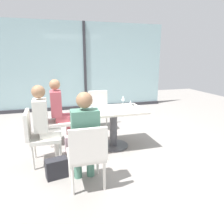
# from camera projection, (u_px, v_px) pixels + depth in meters

# --- Properties ---
(ground_plane) EXTENTS (12.00, 12.00, 0.00)m
(ground_plane) POSITION_uv_depth(u_px,v_px,m) (113.00, 146.00, 4.05)
(ground_plane) COLOR gray
(window_wall_backdrop) EXTENTS (5.25, 0.10, 2.70)m
(window_wall_backdrop) POSITION_uv_depth(u_px,v_px,m) (85.00, 71.00, 6.71)
(window_wall_backdrop) COLOR #95B7BC
(window_wall_backdrop) RESTS_ON ground_plane
(dining_table_main) EXTENTS (1.11, 0.79, 0.73)m
(dining_table_main) POSITION_uv_depth(u_px,v_px,m) (113.00, 120.00, 3.92)
(dining_table_main) COLOR silver
(dining_table_main) RESTS_ON ground_plane
(chair_far_left) EXTENTS (0.51, 0.46, 0.87)m
(chair_far_left) POSITION_uv_depth(u_px,v_px,m) (54.00, 119.00, 4.07)
(chair_far_left) COLOR silver
(chair_far_left) RESTS_ON ground_plane
(chair_side_end) EXTENTS (0.50, 0.46, 0.87)m
(chair_side_end) POSITION_uv_depth(u_px,v_px,m) (39.00, 134.00, 3.29)
(chair_side_end) COLOR silver
(chair_side_end) RESTS_ON ground_plane
(chair_front_left) EXTENTS (0.46, 0.50, 0.87)m
(chair_front_left) POSITION_uv_depth(u_px,v_px,m) (87.00, 153.00, 2.64)
(chair_front_left) COLOR silver
(chair_front_left) RESTS_ON ground_plane
(chair_near_window) EXTENTS (0.46, 0.51, 0.87)m
(chair_near_window) POSITION_uv_depth(u_px,v_px,m) (99.00, 107.00, 5.02)
(chair_near_window) COLOR silver
(chair_near_window) RESTS_ON ground_plane
(person_far_left) EXTENTS (0.39, 0.34, 1.26)m
(person_far_left) POSITION_uv_depth(u_px,v_px,m) (60.00, 108.00, 4.05)
(person_far_left) COLOR #B24C56
(person_far_left) RESTS_ON ground_plane
(person_side_end) EXTENTS (0.39, 0.34, 1.26)m
(person_side_end) POSITION_uv_depth(u_px,v_px,m) (45.00, 121.00, 3.26)
(person_side_end) COLOR silver
(person_side_end) RESTS_ON ground_plane
(person_front_left) EXTENTS (0.34, 0.39, 1.26)m
(person_front_left) POSITION_uv_depth(u_px,v_px,m) (85.00, 135.00, 2.69)
(person_front_left) COLOR #4C7F6B
(person_front_left) RESTS_ON ground_plane
(wine_glass_0) EXTENTS (0.07, 0.07, 0.18)m
(wine_glass_0) POSITION_uv_depth(u_px,v_px,m) (100.00, 101.00, 3.92)
(wine_glass_0) COLOR silver
(wine_glass_0) RESTS_ON dining_table_main
(wine_glass_1) EXTENTS (0.07, 0.07, 0.18)m
(wine_glass_1) POSITION_uv_depth(u_px,v_px,m) (91.00, 106.00, 3.52)
(wine_glass_1) COLOR silver
(wine_glass_1) RESTS_ON dining_table_main
(wine_glass_2) EXTENTS (0.07, 0.07, 0.18)m
(wine_glass_2) POSITION_uv_depth(u_px,v_px,m) (131.00, 103.00, 3.75)
(wine_glass_2) COLOR silver
(wine_glass_2) RESTS_ON dining_table_main
(wine_glass_3) EXTENTS (0.07, 0.07, 0.18)m
(wine_glass_3) POSITION_uv_depth(u_px,v_px,m) (91.00, 105.00, 3.62)
(wine_glass_3) COLOR silver
(wine_glass_3) RESTS_ON dining_table_main
(wine_glass_4) EXTENTS (0.07, 0.07, 0.18)m
(wine_glass_4) POSITION_uv_depth(u_px,v_px,m) (103.00, 107.00, 3.48)
(wine_glass_4) COLOR silver
(wine_glass_4) RESTS_ON dining_table_main
(wine_glass_5) EXTENTS (0.07, 0.07, 0.18)m
(wine_glass_5) POSITION_uv_depth(u_px,v_px,m) (97.00, 106.00, 3.54)
(wine_glass_5) COLOR silver
(wine_glass_5) RESTS_ON dining_table_main
(wine_glass_6) EXTENTS (0.07, 0.07, 0.18)m
(wine_glass_6) POSITION_uv_depth(u_px,v_px,m) (123.00, 98.00, 4.18)
(wine_glass_6) COLOR silver
(wine_glass_6) RESTS_ON dining_table_main
(coffee_cup) EXTENTS (0.08, 0.08, 0.09)m
(coffee_cup) POSITION_uv_depth(u_px,v_px,m) (122.00, 108.00, 3.77)
(coffee_cup) COLOR white
(coffee_cup) RESTS_ON dining_table_main
(cell_phone_on_table) EXTENTS (0.12, 0.16, 0.01)m
(cell_phone_on_table) POSITION_uv_depth(u_px,v_px,m) (132.00, 105.00, 4.20)
(cell_phone_on_table) COLOR black
(cell_phone_on_table) RESTS_ON dining_table_main
(handbag_0) EXTENTS (0.31, 0.17, 0.28)m
(handbag_0) POSITION_uv_depth(u_px,v_px,m) (74.00, 144.00, 3.81)
(handbag_0) COLOR beige
(handbag_0) RESTS_ON ground_plane
(handbag_1) EXTENTS (0.33, 0.22, 0.28)m
(handbag_1) POSITION_uv_depth(u_px,v_px,m) (57.00, 168.00, 2.97)
(handbag_1) COLOR #232328
(handbag_1) RESTS_ON ground_plane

